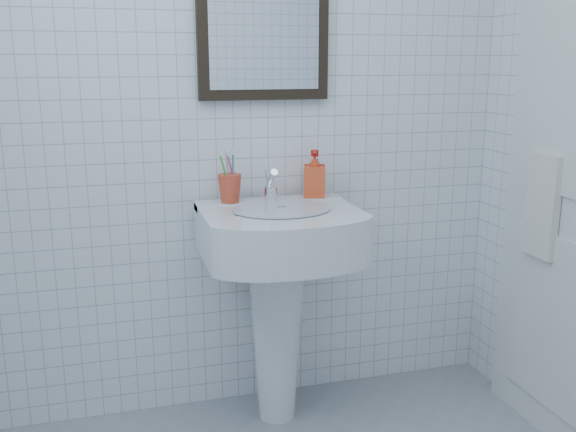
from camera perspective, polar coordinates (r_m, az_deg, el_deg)
name	(u,v)px	position (r m, az deg, el deg)	size (l,w,h in m)	color
wall_back	(233,97)	(2.48, -4.94, 10.46)	(2.20, 0.02, 2.50)	white
washbasin	(278,279)	(2.43, -0.90, -5.58)	(0.57, 0.42, 0.87)	white
faucet	(271,187)	(2.44, -1.56, 2.57)	(0.05, 0.11, 0.13)	silver
toothbrush_cup	(230,188)	(2.41, -5.20, 2.45)	(0.09, 0.09, 0.11)	#C84026
soap_dispenser	(314,174)	(2.50, 2.37, 3.79)	(0.08, 0.08, 0.18)	red
wall_mirror	(263,15)	(2.49, -2.20, 17.43)	(0.50, 0.04, 0.62)	black
towel_ring	(551,157)	(2.49, 22.38, 4.88)	(0.18, 0.18, 0.01)	silver
hand_towel	(542,206)	(2.51, 21.65, 0.82)	(0.03, 0.16, 0.38)	white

